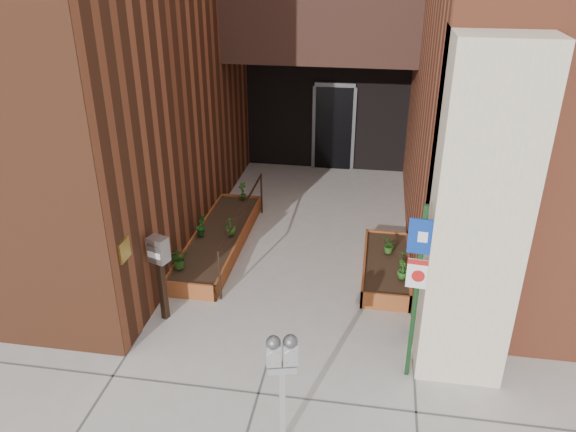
% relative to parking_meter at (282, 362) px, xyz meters
% --- Properties ---
extents(ground, '(80.00, 80.00, 0.00)m').
position_rel_parking_meter_xyz_m(ground, '(-0.44, 1.71, -1.19)').
color(ground, '#9E9991').
rests_on(ground, ground).
extents(planter_left, '(0.90, 3.60, 0.30)m').
position_rel_parking_meter_xyz_m(planter_left, '(-1.99, 4.41, -1.05)').
color(planter_left, brown).
rests_on(planter_left, ground).
extents(planter_right, '(0.80, 2.20, 0.30)m').
position_rel_parking_meter_xyz_m(planter_right, '(1.16, 3.91, -1.05)').
color(planter_right, brown).
rests_on(planter_right, ground).
extents(handrail, '(0.04, 3.34, 0.90)m').
position_rel_parking_meter_xyz_m(handrail, '(-1.49, 4.36, -0.44)').
color(handrail, black).
rests_on(handrail, ground).
extents(parking_meter, '(0.36, 0.20, 1.53)m').
position_rel_parking_meter_xyz_m(parking_meter, '(0.00, 0.00, 0.00)').
color(parking_meter, '#B5B5B8').
rests_on(parking_meter, ground).
extents(sign_post, '(0.34, 0.09, 2.52)m').
position_rel_parking_meter_xyz_m(sign_post, '(1.46, 1.39, 0.36)').
color(sign_post, '#123216').
rests_on(sign_post, ground).
extents(payment_dropbox, '(0.33, 0.28, 1.40)m').
position_rel_parking_meter_xyz_m(payment_dropbox, '(-2.20, 2.09, -0.17)').
color(payment_dropbox, black).
rests_on(payment_dropbox, ground).
extents(shrub_left_a, '(0.46, 0.46, 0.37)m').
position_rel_parking_meter_xyz_m(shrub_left_a, '(-2.29, 3.09, -0.70)').
color(shrub_left_a, '#255117').
rests_on(shrub_left_a, planter_left).
extents(shrub_left_b, '(0.23, 0.23, 0.38)m').
position_rel_parking_meter_xyz_m(shrub_left_b, '(-2.29, 4.29, -0.70)').
color(shrub_left_b, '#175018').
rests_on(shrub_left_b, planter_left).
extents(shrub_left_c, '(0.28, 0.28, 0.36)m').
position_rel_parking_meter_xyz_m(shrub_left_c, '(-1.75, 4.40, -0.71)').
color(shrub_left_c, '#29601B').
rests_on(shrub_left_c, planter_left).
extents(shrub_left_d, '(0.28, 0.28, 0.38)m').
position_rel_parking_meter_xyz_m(shrub_left_d, '(-1.90, 6.01, -0.70)').
color(shrub_left_d, '#255719').
rests_on(shrub_left_d, planter_left).
extents(shrub_right_a, '(0.24, 0.24, 0.31)m').
position_rel_parking_meter_xyz_m(shrub_right_a, '(1.41, 3.35, -0.73)').
color(shrub_right_a, '#275C1A').
rests_on(shrub_right_a, planter_right).
extents(shrub_right_b, '(0.22, 0.22, 0.31)m').
position_rel_parking_meter_xyz_m(shrub_right_b, '(1.41, 3.75, -0.73)').
color(shrub_right_b, '#1B5217').
rests_on(shrub_right_b, planter_right).
extents(shrub_right_c, '(0.32, 0.32, 0.29)m').
position_rel_parking_meter_xyz_m(shrub_right_c, '(1.19, 4.16, -0.74)').
color(shrub_right_c, '#2A5D1A').
rests_on(shrub_right_c, planter_right).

